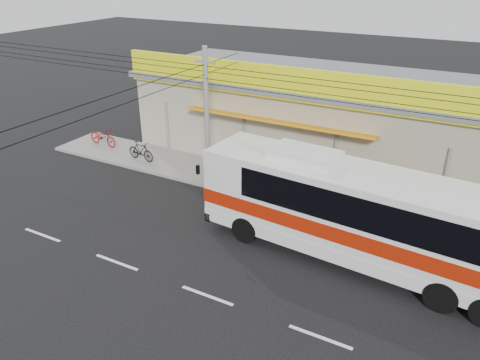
# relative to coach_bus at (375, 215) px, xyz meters

# --- Properties ---
(ground) EXTENTS (120.00, 120.00, 0.00)m
(ground) POSITION_rel_coach_bus_xyz_m (-4.28, -1.91, -2.10)
(ground) COLOR black
(ground) RESTS_ON ground
(sidewalk) EXTENTS (30.00, 3.20, 0.15)m
(sidewalk) POSITION_rel_coach_bus_xyz_m (-4.28, 4.09, -2.03)
(sidewalk) COLOR slate
(sidewalk) RESTS_ON ground
(lane_markings) EXTENTS (50.00, 0.12, 0.01)m
(lane_markings) POSITION_rel_coach_bus_xyz_m (-4.28, -4.41, -2.10)
(lane_markings) COLOR silver
(lane_markings) RESTS_ON ground
(storefront_building) EXTENTS (22.60, 9.20, 5.70)m
(storefront_building) POSITION_rel_coach_bus_xyz_m (-4.28, 9.63, 0.20)
(storefront_building) COLOR #A69F86
(storefront_building) RESTS_ON ground
(coach_bus) EXTENTS (12.93, 3.73, 3.93)m
(coach_bus) POSITION_rel_coach_bus_xyz_m (0.00, 0.00, 0.00)
(coach_bus) COLOR silver
(coach_bus) RESTS_ON ground
(motorbike_red) EXTENTS (2.12, 0.88, 1.09)m
(motorbike_red) POSITION_rel_coach_bus_xyz_m (-17.02, 4.22, -1.41)
(motorbike_red) COLOR maroon
(motorbike_red) RESTS_ON sidewalk
(motorbike_dark) EXTENTS (1.84, 0.67, 1.08)m
(motorbike_dark) POSITION_rel_coach_bus_xyz_m (-13.58, 3.51, -1.41)
(motorbike_dark) COLOR black
(motorbike_dark) RESTS_ON sidewalk
(utility_pole) EXTENTS (34.00, 14.00, 6.94)m
(utility_pole) POSITION_rel_coach_bus_xyz_m (-8.39, 2.29, 3.62)
(utility_pole) COLOR slate
(utility_pole) RESTS_ON ground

